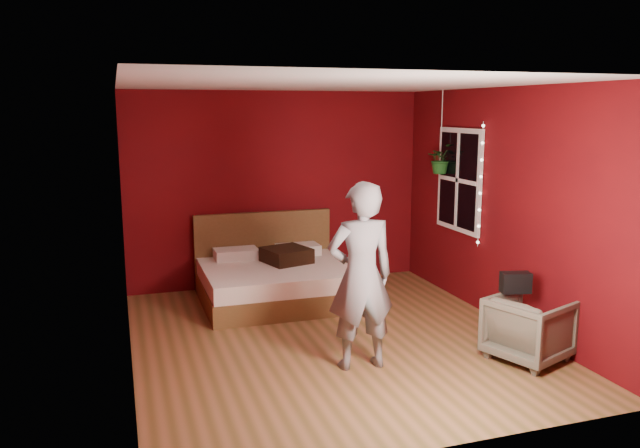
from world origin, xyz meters
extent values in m
plane|color=brown|center=(0.00, 0.00, 0.00)|extent=(4.50, 4.50, 0.00)
cube|color=#600A0D|center=(0.00, 2.26, 1.30)|extent=(4.00, 0.02, 2.60)
cube|color=#600A0D|center=(0.00, -2.26, 1.30)|extent=(4.00, 0.02, 2.60)
cube|color=#600A0D|center=(-2.01, 0.00, 1.30)|extent=(0.02, 4.50, 2.60)
cube|color=#600A0D|center=(2.01, 0.00, 1.30)|extent=(0.02, 4.50, 2.60)
cube|color=silver|center=(0.00, 0.00, 2.61)|extent=(4.00, 4.50, 0.02)
cube|color=white|center=(1.97, 0.90, 1.50)|extent=(0.04, 0.97, 1.27)
cube|color=black|center=(1.96, 0.90, 1.50)|extent=(0.02, 0.85, 1.15)
cube|color=white|center=(1.95, 0.90, 1.50)|extent=(0.03, 0.05, 1.15)
cube|color=white|center=(1.95, 0.90, 1.50)|extent=(0.03, 0.85, 0.05)
cylinder|color=silver|center=(1.94, 0.38, 1.50)|extent=(0.01, 0.01, 1.45)
sphere|color=#FFF2CC|center=(1.94, 0.38, 0.83)|extent=(0.04, 0.04, 0.04)
sphere|color=#FFF2CC|center=(1.94, 0.38, 1.02)|extent=(0.04, 0.04, 0.04)
sphere|color=#FFF2CC|center=(1.94, 0.38, 1.21)|extent=(0.04, 0.04, 0.04)
sphere|color=#FFF2CC|center=(1.94, 0.38, 1.40)|extent=(0.04, 0.04, 0.04)
sphere|color=#FFF2CC|center=(1.94, 0.38, 1.60)|extent=(0.04, 0.04, 0.04)
sphere|color=#FFF2CC|center=(1.94, 0.38, 1.79)|extent=(0.04, 0.04, 0.04)
sphere|color=#FFF2CC|center=(1.94, 0.38, 1.98)|extent=(0.04, 0.04, 0.04)
sphere|color=#FFF2CC|center=(1.94, 0.38, 2.17)|extent=(0.04, 0.04, 0.04)
cube|color=brown|center=(-0.22, 1.42, 0.13)|extent=(1.84, 1.57, 0.26)
cube|color=white|center=(-0.22, 1.42, 0.36)|extent=(1.81, 1.54, 0.20)
cube|color=brown|center=(-0.22, 2.16, 0.51)|extent=(1.84, 0.07, 1.01)
cube|color=silver|center=(-0.63, 1.94, 0.53)|extent=(0.55, 0.35, 0.13)
cube|color=silver|center=(0.20, 1.94, 0.53)|extent=(0.55, 0.35, 0.13)
imported|color=slate|center=(0.02, -0.74, 0.87)|extent=(0.65, 0.44, 1.74)
imported|color=#575444|center=(1.60, -1.09, 0.31)|extent=(0.87, 0.86, 0.62)
cube|color=black|center=(1.56, -0.90, 0.72)|extent=(0.30, 0.20, 0.20)
cube|color=black|center=(-0.06, 1.56, 0.55)|extent=(0.64, 0.64, 0.18)
cylinder|color=silver|center=(1.88, 1.22, 2.27)|extent=(0.01, 0.01, 0.67)
imported|color=#1F5F1B|center=(1.88, 1.22, 1.74)|extent=(0.42, 0.40, 0.38)
camera|label=1|loc=(-2.04, -5.83, 2.36)|focal=35.00mm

